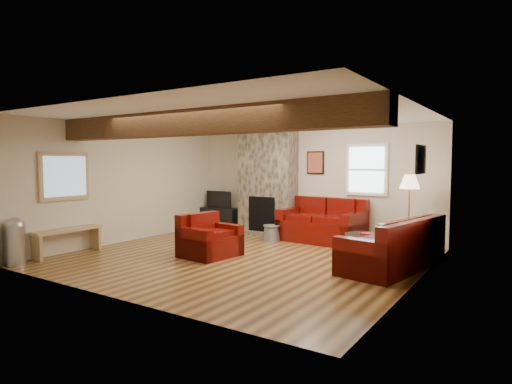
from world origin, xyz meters
TOP-DOWN VIEW (x-y plane):
  - room at (0.00, 0.00)m, footprint 8.00×8.00m
  - oak_beam at (0.00, -1.25)m, footprint 6.00×0.36m
  - chimney_breast at (-1.00, 2.49)m, footprint 1.40×0.67m
  - back_window at (1.35, 2.71)m, footprint 0.90×0.08m
  - hatch_window at (-2.96, -1.50)m, footprint 0.08×1.00m
  - ceiling_dome at (0.90, 0.90)m, footprint 0.40×0.40m
  - artwork_back at (0.15, 2.71)m, footprint 0.42×0.06m
  - artwork_right at (2.96, 0.30)m, footprint 0.06×0.55m
  - sofa_three at (2.48, 0.70)m, footprint 1.26×2.25m
  - loveseat at (0.53, 2.23)m, footprint 1.82×1.14m
  - armchair_red at (-0.54, -0.22)m, footprint 0.94×1.04m
  - coffee_table at (1.85, 1.34)m, footprint 0.82×0.82m
  - tv_cabinet at (-2.45, 2.53)m, footprint 1.06×0.42m
  - television at (-2.45, 2.53)m, footprint 0.76×0.10m
  - floor_lamp at (2.38, 2.16)m, footprint 0.38×0.38m
  - pine_bench at (-2.83, -1.56)m, footprint 0.30×1.29m
  - pedal_bin at (-2.82, -2.52)m, footprint 0.33×0.33m
  - coal_bucket at (-0.40, 1.69)m, footprint 0.38×0.38m

SIDE VIEW (x-z plane):
  - coal_bucket at x=-0.40m, z-range 0.00..0.36m
  - coffee_table at x=1.85m, z-range -0.01..0.42m
  - pine_bench at x=-2.83m, z-range 0.00..0.48m
  - tv_cabinet at x=-2.45m, z-range 0.00..0.53m
  - armchair_red at x=-0.54m, z-range 0.00..0.77m
  - pedal_bin at x=-2.82m, z-range 0.00..0.80m
  - sofa_three at x=2.48m, z-range 0.00..0.82m
  - loveseat at x=0.53m, z-range 0.00..0.93m
  - television at x=-2.45m, z-range 0.53..0.97m
  - chimney_breast at x=-1.00m, z-range -0.03..2.47m
  - room at x=0.00m, z-range -2.75..5.25m
  - floor_lamp at x=2.38m, z-range 0.52..2.00m
  - hatch_window at x=-2.96m, z-range 1.00..1.90m
  - back_window at x=1.35m, z-range 1.00..2.10m
  - artwork_back at x=0.15m, z-range 1.44..1.96m
  - artwork_right at x=2.96m, z-range 1.54..1.96m
  - oak_beam at x=0.00m, z-range 2.12..2.50m
  - ceiling_dome at x=0.90m, z-range 2.35..2.53m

